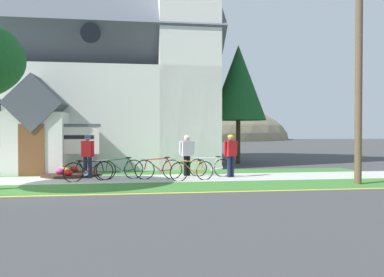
{
  "coord_description": "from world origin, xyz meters",
  "views": [
    {
      "loc": [
        3.08,
        -13.25,
        1.8
      ],
      "look_at": [
        5.42,
        2.96,
        1.5
      ],
      "focal_mm": 36.88,
      "sensor_mm": 36.0,
      "label": 1
    }
  ],
  "objects_px": {
    "bicycle_yellow": "(210,167)",
    "roadside_conifer": "(238,83)",
    "church_sign": "(73,141)",
    "cyclist_in_blue_jersey": "(88,153)",
    "bicycle_white": "(159,169)",
    "bicycle_black": "(192,171)",
    "cyclist_in_red_jersey": "(187,152)",
    "utility_pole": "(356,33)",
    "cyclist_in_yellow_jersey": "(231,152)",
    "bicycle_green": "(120,169)",
    "bicycle_blue": "(88,171)"
  },
  "relations": [
    {
      "from": "bicycle_blue",
      "to": "cyclist_in_blue_jersey",
      "type": "bearing_deg",
      "value": 98.18
    },
    {
      "from": "cyclist_in_blue_jersey",
      "to": "roadside_conifer",
      "type": "relative_size",
      "value": 0.25
    },
    {
      "from": "cyclist_in_blue_jersey",
      "to": "bicycle_blue",
      "type": "bearing_deg",
      "value": -81.82
    },
    {
      "from": "cyclist_in_red_jersey",
      "to": "cyclist_in_blue_jersey",
      "type": "relative_size",
      "value": 0.98
    },
    {
      "from": "cyclist_in_red_jersey",
      "to": "roadside_conifer",
      "type": "bearing_deg",
      "value": 57.8
    },
    {
      "from": "church_sign",
      "to": "bicycle_green",
      "type": "bearing_deg",
      "value": -43.87
    },
    {
      "from": "church_sign",
      "to": "utility_pole",
      "type": "height_order",
      "value": "utility_pole"
    },
    {
      "from": "cyclist_in_yellow_jersey",
      "to": "utility_pole",
      "type": "height_order",
      "value": "utility_pole"
    },
    {
      "from": "cyclist_in_yellow_jersey",
      "to": "cyclist_in_red_jersey",
      "type": "relative_size",
      "value": 1.02
    },
    {
      "from": "bicycle_blue",
      "to": "bicycle_green",
      "type": "height_order",
      "value": "bicycle_green"
    },
    {
      "from": "utility_pole",
      "to": "roadside_conifer",
      "type": "distance_m",
      "value": 9.22
    },
    {
      "from": "cyclist_in_red_jersey",
      "to": "bicycle_green",
      "type": "bearing_deg",
      "value": -165.19
    },
    {
      "from": "roadside_conifer",
      "to": "cyclist_in_blue_jersey",
      "type": "bearing_deg",
      "value": -141.19
    },
    {
      "from": "church_sign",
      "to": "bicycle_black",
      "type": "height_order",
      "value": "church_sign"
    },
    {
      "from": "bicycle_yellow",
      "to": "roadside_conifer",
      "type": "xyz_separation_m",
      "value": [
        2.77,
        6.15,
        4.14
      ]
    },
    {
      "from": "bicycle_white",
      "to": "bicycle_green",
      "type": "distance_m",
      "value": 1.44
    },
    {
      "from": "church_sign",
      "to": "bicycle_yellow",
      "type": "xyz_separation_m",
      "value": [
        5.54,
        -1.57,
        -1.03
      ]
    },
    {
      "from": "bicycle_green",
      "to": "cyclist_in_blue_jersey",
      "type": "xyz_separation_m",
      "value": [
        -1.24,
        0.46,
        0.6
      ]
    },
    {
      "from": "bicycle_yellow",
      "to": "cyclist_in_red_jersey",
      "type": "bearing_deg",
      "value": 160.42
    },
    {
      "from": "bicycle_black",
      "to": "cyclist_in_yellow_jersey",
      "type": "relative_size",
      "value": 1.01
    },
    {
      "from": "utility_pole",
      "to": "bicycle_yellow",
      "type": "bearing_deg",
      "value": 147.26
    },
    {
      "from": "bicycle_yellow",
      "to": "utility_pole",
      "type": "xyz_separation_m",
      "value": [
        4.48,
        -2.88,
        4.76
      ]
    },
    {
      "from": "church_sign",
      "to": "cyclist_in_yellow_jersey",
      "type": "height_order",
      "value": "church_sign"
    },
    {
      "from": "bicycle_yellow",
      "to": "roadside_conifer",
      "type": "relative_size",
      "value": 0.25
    },
    {
      "from": "bicycle_white",
      "to": "bicycle_yellow",
      "type": "distance_m",
      "value": 2.16
    },
    {
      "from": "bicycle_green",
      "to": "cyclist_in_yellow_jersey",
      "type": "xyz_separation_m",
      "value": [
        4.26,
        0.03,
        0.59
      ]
    },
    {
      "from": "bicycle_white",
      "to": "bicycle_blue",
      "type": "distance_m",
      "value": 2.56
    },
    {
      "from": "bicycle_green",
      "to": "bicycle_black",
      "type": "distance_m",
      "value": 2.74
    },
    {
      "from": "bicycle_white",
      "to": "bicycle_black",
      "type": "xyz_separation_m",
      "value": [
        1.19,
        -0.63,
        -0.02
      ]
    },
    {
      "from": "cyclist_in_red_jersey",
      "to": "cyclist_in_blue_jersey",
      "type": "bearing_deg",
      "value": -176.62
    },
    {
      "from": "bicycle_yellow",
      "to": "bicycle_green",
      "type": "relative_size",
      "value": 0.96
    },
    {
      "from": "church_sign",
      "to": "bicycle_blue",
      "type": "xyz_separation_m",
      "value": [
        0.91,
        -2.42,
        -1.04
      ]
    },
    {
      "from": "bicycle_green",
      "to": "roadside_conifer",
      "type": "height_order",
      "value": "roadside_conifer"
    },
    {
      "from": "cyclist_in_blue_jersey",
      "to": "utility_pole",
      "type": "distance_m",
      "value": 10.57
    },
    {
      "from": "cyclist_in_yellow_jersey",
      "to": "cyclist_in_red_jersey",
      "type": "distance_m",
      "value": 1.77
    },
    {
      "from": "cyclist_in_blue_jersey",
      "to": "utility_pole",
      "type": "xyz_separation_m",
      "value": [
        9.25,
        -2.98,
        4.15
      ]
    },
    {
      "from": "bicycle_black",
      "to": "cyclist_in_red_jersey",
      "type": "relative_size",
      "value": 1.03
    },
    {
      "from": "bicycle_white",
      "to": "bicycle_green",
      "type": "height_order",
      "value": "bicycle_white"
    },
    {
      "from": "church_sign",
      "to": "bicycle_yellow",
      "type": "bearing_deg",
      "value": -15.81
    },
    {
      "from": "bicycle_white",
      "to": "bicycle_black",
      "type": "distance_m",
      "value": 1.34
    },
    {
      "from": "bicycle_blue",
      "to": "cyclist_in_yellow_jersey",
      "type": "relative_size",
      "value": 1.03
    },
    {
      "from": "bicycle_blue",
      "to": "roadside_conifer",
      "type": "xyz_separation_m",
      "value": [
        7.4,
        7.0,
        4.15
      ]
    },
    {
      "from": "cyclist_in_yellow_jersey",
      "to": "bicycle_white",
      "type": "bearing_deg",
      "value": -175.84
    },
    {
      "from": "bicycle_yellow",
      "to": "utility_pole",
      "type": "height_order",
      "value": "utility_pole"
    },
    {
      "from": "bicycle_blue",
      "to": "utility_pole",
      "type": "height_order",
      "value": "utility_pole"
    },
    {
      "from": "church_sign",
      "to": "cyclist_in_blue_jersey",
      "type": "relative_size",
      "value": 1.36
    },
    {
      "from": "utility_pole",
      "to": "roadside_conifer",
      "type": "bearing_deg",
      "value": 100.72
    },
    {
      "from": "church_sign",
      "to": "bicycle_white",
      "type": "height_order",
      "value": "church_sign"
    },
    {
      "from": "bicycle_black",
      "to": "cyclist_in_blue_jersey",
      "type": "bearing_deg",
      "value": 161.89
    },
    {
      "from": "church_sign",
      "to": "cyclist_in_yellow_jersey",
      "type": "relative_size",
      "value": 1.37
    }
  ]
}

